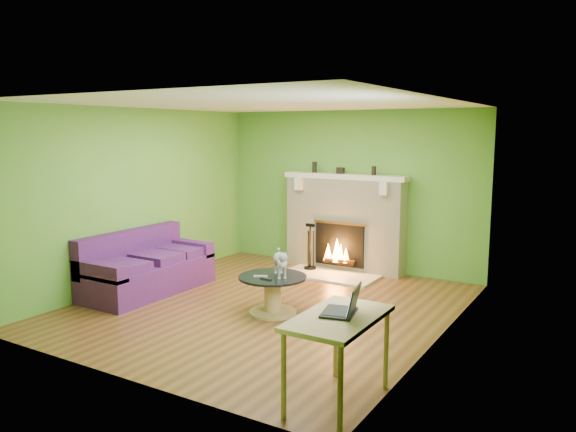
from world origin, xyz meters
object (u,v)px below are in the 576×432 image
Objects in this scene: cat at (280,262)px; desk at (338,326)px; sofa at (146,268)px; coffee_table at (273,292)px.

desk is at bearing -87.82° from cat.
sofa is 1.86× the size of desk.
cat is at bearing 3.99° from sofa.
sofa is at bearing 142.68° from cat.
desk is at bearing -22.64° from sofa.
coffee_table is at bearing 170.70° from cat.
cat is (2.16, 0.15, 0.32)m from sofa.
cat is at bearing 133.49° from desk.
cat is at bearing 32.01° from coffee_table.
sofa is at bearing -177.23° from coffee_table.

